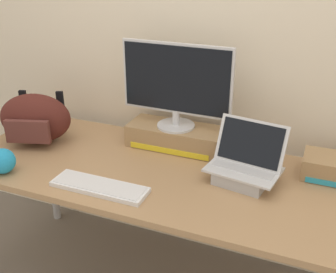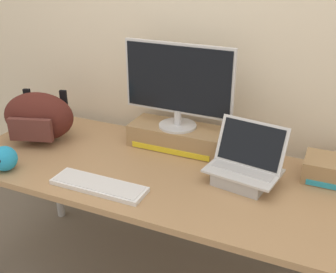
{
  "view_description": "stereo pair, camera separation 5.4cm",
  "coord_description": "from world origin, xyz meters",
  "px_view_note": "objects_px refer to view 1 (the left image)",
  "views": [
    {
      "loc": [
        0.63,
        -1.53,
        1.68
      ],
      "look_at": [
        0.0,
        0.0,
        0.92
      ],
      "focal_mm": 43.62,
      "sensor_mm": 36.0,
      "label": 1
    },
    {
      "loc": [
        0.68,
        -1.51,
        1.68
      ],
      "look_at": [
        0.0,
        0.0,
        0.92
      ],
      "focal_mm": 43.62,
      "sensor_mm": 36.0,
      "label": 2
    }
  ],
  "objects_px": {
    "toner_box_yellow": "(176,137)",
    "open_laptop": "(244,170)",
    "desktop_monitor": "(176,84)",
    "messenger_backpack": "(35,119)",
    "external_keyboard": "(100,187)",
    "plush_toy": "(2,161)"
  },
  "relations": [
    {
      "from": "messenger_backpack",
      "to": "external_keyboard",
      "type": "bearing_deg",
      "value": -45.29
    },
    {
      "from": "open_laptop",
      "to": "messenger_backpack",
      "type": "relative_size",
      "value": 0.81
    },
    {
      "from": "desktop_monitor",
      "to": "open_laptop",
      "type": "distance_m",
      "value": 0.54
    },
    {
      "from": "external_keyboard",
      "to": "messenger_backpack",
      "type": "bearing_deg",
      "value": 152.21
    },
    {
      "from": "desktop_monitor",
      "to": "plush_toy",
      "type": "xyz_separation_m",
      "value": [
        -0.64,
        -0.55,
        -0.28
      ]
    },
    {
      "from": "external_keyboard",
      "to": "plush_toy",
      "type": "distance_m",
      "value": 0.49
    },
    {
      "from": "plush_toy",
      "to": "messenger_backpack",
      "type": "bearing_deg",
      "value": 101.92
    },
    {
      "from": "toner_box_yellow",
      "to": "desktop_monitor",
      "type": "distance_m",
      "value": 0.28
    },
    {
      "from": "toner_box_yellow",
      "to": "plush_toy",
      "type": "bearing_deg",
      "value": -138.98
    },
    {
      "from": "toner_box_yellow",
      "to": "open_laptop",
      "type": "distance_m",
      "value": 0.45
    },
    {
      "from": "toner_box_yellow",
      "to": "open_laptop",
      "type": "xyz_separation_m",
      "value": [
        0.41,
        -0.21,
        -0.0
      ]
    },
    {
      "from": "desktop_monitor",
      "to": "open_laptop",
      "type": "xyz_separation_m",
      "value": [
        0.41,
        -0.2,
        -0.29
      ]
    },
    {
      "from": "toner_box_yellow",
      "to": "plush_toy",
      "type": "xyz_separation_m",
      "value": [
        -0.64,
        -0.55,
        0.0
      ]
    },
    {
      "from": "toner_box_yellow",
      "to": "messenger_backpack",
      "type": "bearing_deg",
      "value": -162.76
    },
    {
      "from": "toner_box_yellow",
      "to": "external_keyboard",
      "type": "bearing_deg",
      "value": -106.66
    },
    {
      "from": "desktop_monitor",
      "to": "open_laptop",
      "type": "height_order",
      "value": "desktop_monitor"
    },
    {
      "from": "external_keyboard",
      "to": "messenger_backpack",
      "type": "distance_m",
      "value": 0.64
    },
    {
      "from": "toner_box_yellow",
      "to": "external_keyboard",
      "type": "distance_m",
      "value": 0.54
    },
    {
      "from": "messenger_backpack",
      "to": "plush_toy",
      "type": "xyz_separation_m",
      "value": [
        0.07,
        -0.34,
        -0.07
      ]
    },
    {
      "from": "desktop_monitor",
      "to": "messenger_backpack",
      "type": "height_order",
      "value": "desktop_monitor"
    },
    {
      "from": "external_keyboard",
      "to": "messenger_backpack",
      "type": "xyz_separation_m",
      "value": [
        -0.56,
        0.29,
        0.12
      ]
    },
    {
      "from": "open_laptop",
      "to": "external_keyboard",
      "type": "bearing_deg",
      "value": -142.22
    }
  ]
}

